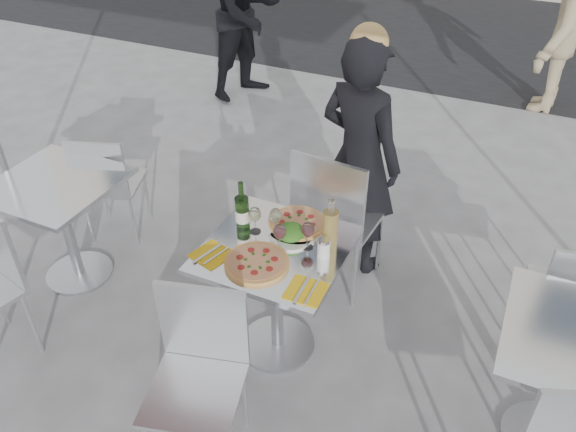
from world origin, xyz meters
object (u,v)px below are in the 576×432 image
at_px(pedestrian_a, 247,12).
at_px(pedestrian_b, 561,23).
at_px(woman_diner, 359,159).
at_px(napkin_left, 212,254).
at_px(wineglass_red_b, 308,230).
at_px(chair_near, 199,364).
at_px(sugar_shaker, 324,248).
at_px(side_table_left, 62,210).
at_px(wineglass_white_a, 255,215).
at_px(pizza_far, 297,224).
at_px(wine_bottle, 242,212).
at_px(napkin_right, 306,291).
at_px(salad_plate, 291,233).
at_px(side_chair_lfar, 107,180).
at_px(carafe, 330,228).
at_px(pizza_near, 257,263).
at_px(side_chair_rfar, 573,293).
at_px(wineglass_white_b, 276,216).
at_px(chair_far, 335,211).
at_px(wineglass_red_a, 280,233).
at_px(main_table, 276,277).

xyz_separation_m(pedestrian_a, pedestrian_b, (2.97, 0.97, 0.00)).
distance_m(woman_diner, napkin_left, 1.21).
bearing_deg(napkin_left, wineglass_red_b, 47.63).
relative_size(chair_near, sugar_shaker, 8.56).
xyz_separation_m(side_table_left, wineglass_white_a, (1.34, 0.07, 0.32)).
xyz_separation_m(woman_diner, pizza_far, (-0.10, -0.74, -0.04)).
height_order(side_table_left, wine_bottle, wine_bottle).
xyz_separation_m(side_table_left, pedestrian_a, (-0.36, 3.18, 0.35)).
distance_m(napkin_left, napkin_right, 0.54).
relative_size(side_table_left, woman_diner, 0.47).
bearing_deg(napkin_left, salad_plate, 58.33).
bearing_deg(pizza_far, side_chair_lfar, 171.33).
distance_m(side_chair_lfar, carafe, 1.84).
relative_size(pedestrian_b, sugar_shaker, 16.57).
xyz_separation_m(side_chair_lfar, napkin_right, (1.79, -0.68, 0.25)).
bearing_deg(woman_diner, chair_near, 100.70).
distance_m(pedestrian_b, wine_bottle, 4.29).
distance_m(pizza_near, wine_bottle, 0.32).
height_order(salad_plate, wine_bottle, wine_bottle).
xyz_separation_m(side_table_left, sugar_shaker, (1.75, 0.04, 0.26)).
relative_size(side_chair_rfar, wineglass_white_b, 5.34).
bearing_deg(sugar_shaker, pedestrian_b, 78.15).
distance_m(pedestrian_b, wineglass_red_b, 4.19).
bearing_deg(salad_plate, woman_diner, 84.38).
height_order(chair_far, pedestrian_a, pedestrian_a).
bearing_deg(wineglass_red_a, chair_near, -97.91).
bearing_deg(woman_diner, wineglass_red_a, 101.53).
relative_size(main_table, pedestrian_a, 0.42).
height_order(chair_far, pizza_near, chair_far).
relative_size(wineglass_white_a, wineglass_red_b, 1.00).
bearing_deg(side_chair_rfar, pizza_far, 4.03).
distance_m(woman_diner, wine_bottle, 0.95).
xyz_separation_m(side_chair_rfar, wine_bottle, (-1.70, -0.52, 0.37)).
relative_size(main_table, wineglass_white_b, 4.76).
bearing_deg(pizza_far, wineglass_white_a, -143.19).
bearing_deg(side_chair_lfar, side_table_left, 72.89).
distance_m(pedestrian_b, wineglass_white_a, 4.27).
xyz_separation_m(side_chair_lfar, napkin_left, (1.25, -0.64, 0.25)).
bearing_deg(salad_plate, wineglass_white_a, -173.79).
distance_m(wine_bottle, sugar_shaker, 0.48).
xyz_separation_m(chair_far, napkin_left, (-0.37, -0.80, 0.14)).
xyz_separation_m(chair_near, carafe, (0.31, 0.80, 0.33)).
xyz_separation_m(side_chair_rfar, napkin_right, (-1.20, -0.82, 0.25)).
bearing_deg(side_chair_lfar, pedestrian_a, -102.67).
height_order(carafe, sugar_shaker, carafe).
height_order(wineglass_red_a, napkin_left, wineglass_red_a).
relative_size(side_chair_rfar, napkin_right, 4.20).
height_order(carafe, wineglass_red_a, carafe).
relative_size(chair_near, napkin_right, 4.57).
relative_size(wineglass_red_a, wineglass_red_b, 1.00).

